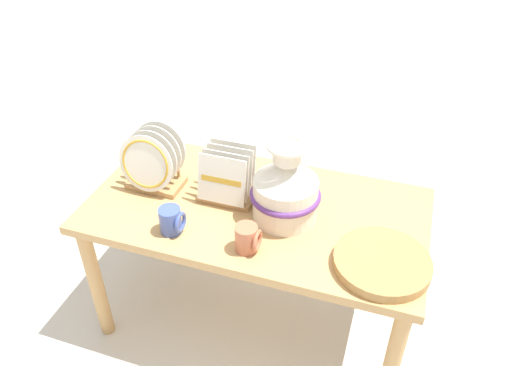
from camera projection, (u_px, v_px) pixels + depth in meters
ground_plane at (256, 314)px, 2.21m from camera, size 14.00×14.00×0.00m
display_table at (256, 223)px, 1.90m from camera, size 1.25×0.66×0.61m
ceramic_vase at (286, 188)px, 1.73m from camera, size 0.25×0.25×0.31m
dish_rack_round_plates at (153, 165)px, 1.89m from camera, size 0.22×0.16×0.24m
dish_rack_square_plates at (227, 181)px, 1.86m from camera, size 0.21×0.15×0.21m
wicker_charger_stack at (382, 263)px, 1.59m from camera, size 0.31×0.31×0.04m
mug_cobalt_glaze at (172, 221)px, 1.71m from camera, size 0.08×0.08×0.10m
mug_terracotta_glaze at (248, 238)px, 1.64m from camera, size 0.08×0.08×0.10m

